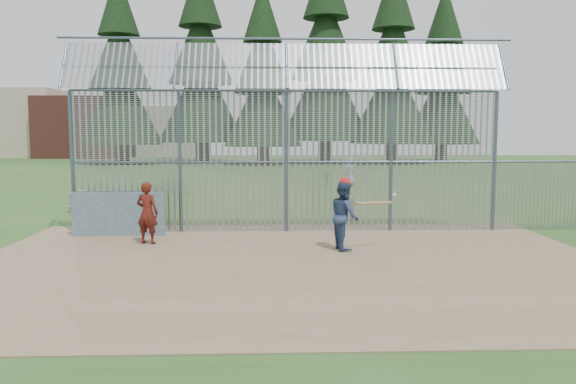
{
  "coord_description": "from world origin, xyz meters",
  "views": [
    {
      "loc": [
        -0.5,
        -12.4,
        2.8
      ],
      "look_at": [
        0.0,
        2.0,
        1.3
      ],
      "focal_mm": 35.0,
      "sensor_mm": 36.0,
      "label": 1
    }
  ],
  "objects_px": {
    "dugout_wall": "(119,214)",
    "batter": "(344,216)",
    "bleacher": "(113,200)",
    "onlooker": "(147,213)",
    "trash_can": "(347,210)"
  },
  "relations": [
    {
      "from": "trash_can",
      "to": "dugout_wall",
      "type": "bearing_deg",
      "value": -160.09
    },
    {
      "from": "onlooker",
      "to": "bleacher",
      "type": "distance_m",
      "value": 6.86
    },
    {
      "from": "batter",
      "to": "onlooker",
      "type": "xyz_separation_m",
      "value": [
        -4.89,
        0.86,
        -0.03
      ]
    },
    {
      "from": "dugout_wall",
      "to": "bleacher",
      "type": "distance_m",
      "value": 5.43
    },
    {
      "from": "dugout_wall",
      "to": "onlooker",
      "type": "relative_size",
      "value": 1.58
    },
    {
      "from": "dugout_wall",
      "to": "bleacher",
      "type": "xyz_separation_m",
      "value": [
        -1.56,
        5.2,
        -0.21
      ]
    },
    {
      "from": "batter",
      "to": "bleacher",
      "type": "relative_size",
      "value": 0.55
    },
    {
      "from": "batter",
      "to": "onlooker",
      "type": "height_order",
      "value": "batter"
    },
    {
      "from": "onlooker",
      "to": "trash_can",
      "type": "relative_size",
      "value": 1.93
    },
    {
      "from": "dugout_wall",
      "to": "batter",
      "type": "height_order",
      "value": "batter"
    },
    {
      "from": "dugout_wall",
      "to": "trash_can",
      "type": "bearing_deg",
      "value": 19.91
    },
    {
      "from": "batter",
      "to": "onlooker",
      "type": "bearing_deg",
      "value": 71.07
    },
    {
      "from": "dugout_wall",
      "to": "onlooker",
      "type": "xyz_separation_m",
      "value": [
        1.03,
        -1.14,
        0.19
      ]
    },
    {
      "from": "dugout_wall",
      "to": "trash_can",
      "type": "relative_size",
      "value": 3.05
    },
    {
      "from": "onlooker",
      "to": "bleacher",
      "type": "height_order",
      "value": "onlooker"
    }
  ]
}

